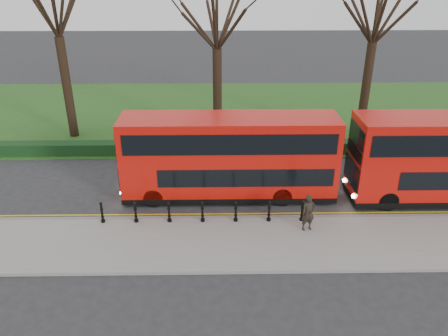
{
  "coord_description": "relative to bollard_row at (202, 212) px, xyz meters",
  "views": [
    {
      "loc": [
        1.98,
        -18.63,
        11.17
      ],
      "look_at": [
        2.29,
        0.5,
        2.0
      ],
      "focal_mm": 35.0,
      "sensor_mm": 36.0,
      "label": 1
    }
  ],
  "objects": [
    {
      "name": "kerb",
      "position": [
        -1.27,
        0.35,
        -0.58
      ],
      "size": [
        60.0,
        0.25,
        0.16
      ],
      "primitive_type": "cube",
      "color": "slate",
      "rests_on": "ground"
    },
    {
      "name": "hedge",
      "position": [
        -1.27,
        8.15,
        -0.25
      ],
      "size": [
        60.0,
        0.9,
        0.8
      ],
      "primitive_type": "cube",
      "color": "black",
      "rests_on": "ground"
    },
    {
      "name": "yellow_line_outer",
      "position": [
        -1.27,
        0.65,
        -0.64
      ],
      "size": [
        60.0,
        0.1,
        0.01
      ],
      "primitive_type": "cube",
      "color": "yellow",
      "rests_on": "ground"
    },
    {
      "name": "tree_mid",
      "position": [
        0.73,
        11.35,
        7.25
      ],
      "size": [
        6.96,
        6.96,
        10.87
      ],
      "color": "black",
      "rests_on": "ground"
    },
    {
      "name": "pavement",
      "position": [
        -1.27,
        -1.65,
        -0.58
      ],
      "size": [
        60.0,
        4.0,
        0.15
      ],
      "primitive_type": "cube",
      "color": "gray",
      "rests_on": "ground"
    },
    {
      "name": "ground",
      "position": [
        -1.27,
        1.35,
        -0.65
      ],
      "size": [
        120.0,
        120.0,
        0.0
      ],
      "primitive_type": "plane",
      "color": "#28282B",
      "rests_on": "ground"
    },
    {
      "name": "grass_verge",
      "position": [
        -1.27,
        16.35,
        -0.62
      ],
      "size": [
        60.0,
        18.0,
        0.06
      ],
      "primitive_type": "cube",
      "color": "#25521B",
      "rests_on": "ground"
    },
    {
      "name": "pedestrian",
      "position": [
        4.73,
        -0.75,
        0.37
      ],
      "size": [
        0.72,
        0.56,
        1.73
      ],
      "primitive_type": "imported",
      "rotation": [
        0.0,
        0.0,
        0.26
      ],
      "color": "black",
      "rests_on": "pavement"
    },
    {
      "name": "tree_left",
      "position": [
        -9.27,
        11.35,
        8.28
      ],
      "size": [
        7.86,
        7.86,
        12.28
      ],
      "color": "black",
      "rests_on": "ground"
    },
    {
      "name": "tree_right",
      "position": [
        10.73,
        11.35,
        7.72
      ],
      "size": [
        7.36,
        7.36,
        11.51
      ],
      "color": "black",
      "rests_on": "ground"
    },
    {
      "name": "bus_lead",
      "position": [
        1.3,
        2.72,
        1.5
      ],
      "size": [
        10.75,
        2.47,
        4.27
      ],
      "color": "red",
      "rests_on": "ground"
    },
    {
      "name": "bollard_row",
      "position": [
        0.0,
        0.0,
        0.0
      ],
      "size": [
        9.39,
        0.15,
        1.0
      ],
      "color": "black",
      "rests_on": "pavement"
    },
    {
      "name": "yellow_line_inner",
      "position": [
        -1.27,
        0.85,
        -0.64
      ],
      "size": [
        60.0,
        0.1,
        0.01
      ],
      "primitive_type": "cube",
      "color": "yellow",
      "rests_on": "ground"
    }
  ]
}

